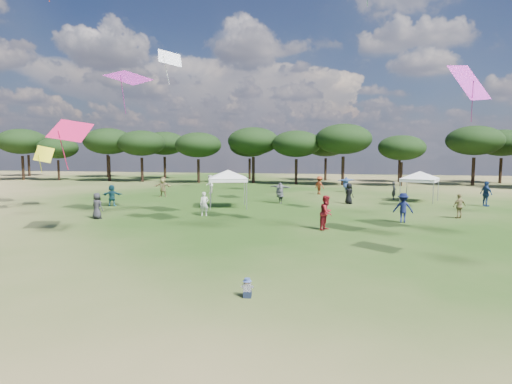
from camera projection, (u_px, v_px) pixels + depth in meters
ground at (209, 324)px, 10.48m from camera, size 140.00×140.00×0.00m
tree_line at (337, 142)px, 55.75m from camera, size 108.78×17.63×7.77m
tent_left at (228, 172)px, 31.90m from camera, size 5.44×5.44×3.12m
tent_right at (420, 173)px, 35.68m from camera, size 5.23×5.23×2.84m
toddler at (247, 289)px, 12.39m from camera, size 0.40×0.43×0.56m
festival_crowd at (284, 193)px, 34.69m from camera, size 29.43×23.21×1.92m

